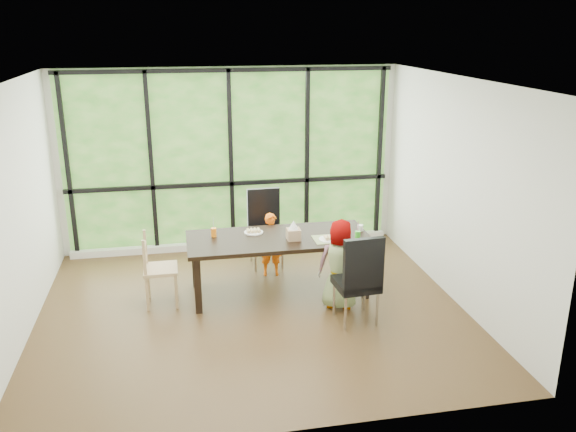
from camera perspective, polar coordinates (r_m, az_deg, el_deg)
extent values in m
plane|color=black|center=(7.18, -3.44, -9.08)|extent=(5.00, 5.00, 0.00)
plane|color=silver|center=(8.83, -5.57, 5.44)|extent=(5.00, 0.00, 5.00)
cube|color=#245317|center=(8.81, -5.56, 5.41)|extent=(4.80, 0.02, 2.65)
cube|color=silver|center=(9.11, -5.26, -2.70)|extent=(4.80, 0.12, 0.10)
cube|color=black|center=(7.47, -0.90, -4.74)|extent=(2.31, 1.07, 0.75)
cube|color=black|center=(8.24, -2.12, -1.29)|extent=(0.47, 0.47, 1.08)
cube|color=black|center=(6.75, 6.61, -5.93)|extent=(0.49, 0.49, 1.08)
cube|color=tan|center=(7.32, -12.20, -5.03)|extent=(0.40, 0.42, 0.90)
imported|color=#FF640B|center=(7.97, -1.63, -2.77)|extent=(0.33, 0.23, 0.87)
imported|color=gray|center=(7.07, 5.22, -4.66)|extent=(0.62, 0.51, 1.10)
cube|color=tan|center=(7.28, 4.25, -2.23)|extent=(0.45, 0.33, 0.01)
cylinder|color=white|center=(7.48, -3.34, -1.59)|extent=(0.24, 0.24, 0.02)
cylinder|color=white|center=(7.24, 4.04, -2.27)|extent=(0.27, 0.27, 0.02)
cylinder|color=orange|center=(7.39, -7.19, -1.57)|extent=(0.07, 0.07, 0.11)
cylinder|color=green|center=(7.28, 6.75, -1.86)|extent=(0.07, 0.07, 0.11)
cylinder|color=white|center=(7.60, 6.99, -1.14)|extent=(0.08, 0.08, 0.08)
cube|color=tan|center=(7.22, 0.54, -1.78)|extent=(0.16, 0.16, 0.14)
cylinder|color=white|center=(7.36, -7.22, -0.88)|extent=(0.01, 0.04, 0.20)
cylinder|color=pink|center=(7.25, 6.77, -1.18)|extent=(0.01, 0.04, 0.20)
cone|color=white|center=(7.18, 0.54, -0.85)|extent=(0.12, 0.12, 0.11)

